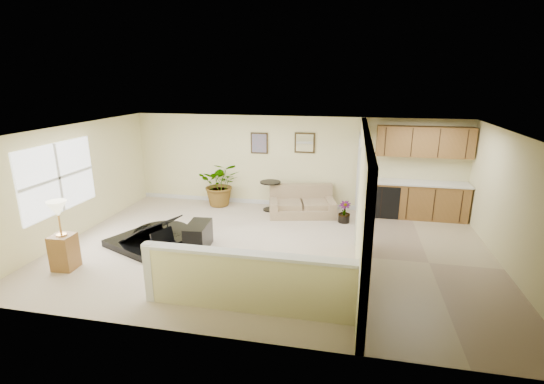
% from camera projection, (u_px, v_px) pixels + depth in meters
% --- Properties ---
extents(floor, '(9.00, 9.00, 0.00)m').
position_uv_depth(floor, '(271.00, 249.00, 8.28)').
color(floor, '#C2B097').
rests_on(floor, ground).
extents(back_wall, '(9.00, 0.04, 2.50)m').
position_uv_depth(back_wall, '(293.00, 162.00, 10.76)').
color(back_wall, beige).
rests_on(back_wall, floor).
extents(front_wall, '(9.00, 0.04, 2.50)m').
position_uv_depth(front_wall, '(224.00, 256.00, 5.11)').
color(front_wall, beige).
rests_on(front_wall, floor).
extents(left_wall, '(0.04, 6.00, 2.50)m').
position_uv_depth(left_wall, '(75.00, 181.00, 8.81)').
color(left_wall, beige).
rests_on(left_wall, floor).
extents(right_wall, '(0.04, 6.00, 2.50)m').
position_uv_depth(right_wall, '(516.00, 207.00, 7.06)').
color(right_wall, beige).
rests_on(right_wall, floor).
extents(ceiling, '(9.00, 6.00, 0.04)m').
position_uv_depth(ceiling, '(271.00, 130.00, 7.58)').
color(ceiling, white).
rests_on(ceiling, back_wall).
extents(kitchen_vinyl, '(2.70, 6.00, 0.01)m').
position_uv_depth(kitchen_vinyl, '(429.00, 263.00, 7.67)').
color(kitchen_vinyl, tan).
rests_on(kitchen_vinyl, floor).
extents(interior_partition, '(0.18, 5.99, 2.50)m').
position_uv_depth(interior_partition, '(362.00, 196.00, 7.83)').
color(interior_partition, beige).
rests_on(interior_partition, floor).
extents(pony_half_wall, '(3.42, 0.22, 1.00)m').
position_uv_depth(pony_half_wall, '(245.00, 281.00, 5.96)').
color(pony_half_wall, beige).
rests_on(pony_half_wall, floor).
extents(left_window, '(0.05, 2.15, 1.45)m').
position_uv_depth(left_window, '(58.00, 178.00, 8.28)').
color(left_window, white).
rests_on(left_window, left_wall).
extents(wall_art_left, '(0.48, 0.04, 0.58)m').
position_uv_depth(wall_art_left, '(259.00, 143.00, 10.77)').
color(wall_art_left, '#322512').
rests_on(wall_art_left, back_wall).
extents(wall_mirror, '(0.55, 0.04, 0.55)m').
position_uv_depth(wall_mirror, '(305.00, 143.00, 10.52)').
color(wall_mirror, '#322512').
rests_on(wall_mirror, back_wall).
extents(kitchen_cabinets, '(2.36, 0.65, 2.33)m').
position_uv_depth(kitchen_cabinets, '(416.00, 184.00, 9.99)').
color(kitchen_cabinets, brown).
rests_on(kitchen_cabinets, floor).
extents(piano, '(2.03, 1.99, 1.35)m').
position_uv_depth(piano, '(146.00, 218.00, 8.48)').
color(piano, black).
rests_on(piano, floor).
extents(piano_bench, '(0.50, 0.86, 0.55)m').
position_uv_depth(piano_bench, '(198.00, 236.00, 8.26)').
color(piano_bench, black).
rests_on(piano_bench, floor).
extents(loveseat, '(1.90, 1.32, 0.97)m').
position_uv_depth(loveseat, '(302.00, 201.00, 10.34)').
color(loveseat, tan).
rests_on(loveseat, floor).
extents(accent_table, '(0.55, 0.55, 0.80)m').
position_uv_depth(accent_table, '(270.00, 192.00, 10.60)').
color(accent_table, black).
rests_on(accent_table, floor).
extents(palm_plant, '(1.32, 1.20, 1.26)m').
position_uv_depth(palm_plant, '(221.00, 184.00, 10.99)').
color(palm_plant, black).
rests_on(palm_plant, floor).
extents(small_plant, '(0.38, 0.38, 0.54)m').
position_uv_depth(small_plant, '(344.00, 213.00, 9.78)').
color(small_plant, black).
rests_on(small_plant, floor).
extents(lamp_stand, '(0.42, 0.42, 1.34)m').
position_uv_depth(lamp_stand, '(62.00, 241.00, 7.31)').
color(lamp_stand, brown).
rests_on(lamp_stand, floor).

